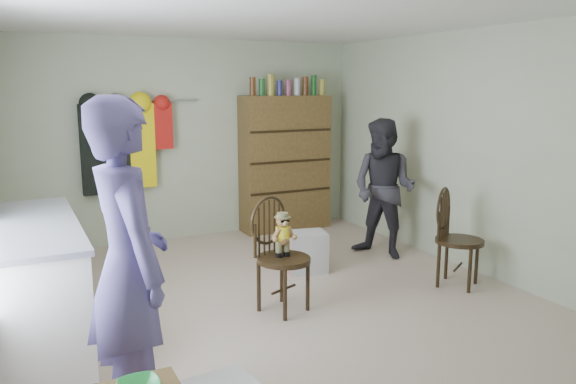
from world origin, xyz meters
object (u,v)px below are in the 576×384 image
chair_front (279,246)px  dresser (285,162)px  counter (36,284)px  chair_far (454,233)px

chair_front → dresser: dresser is taller
counter → dresser: 3.96m
chair_front → chair_far: (1.78, -0.19, -0.05)m
counter → dresser: bearing=35.7°
counter → chair_far: chair_far is taller
counter → chair_far: bearing=-6.3°
counter → dresser: size_ratio=0.90×
chair_front → chair_far: bearing=-28.1°
dresser → counter: bearing=-144.3°
dresser → chair_far: bearing=-79.7°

